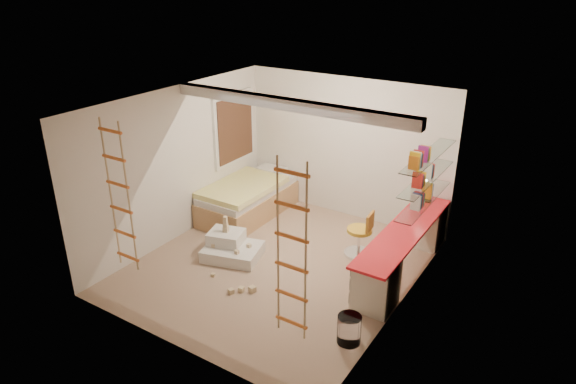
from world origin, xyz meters
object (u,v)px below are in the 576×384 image
Objects in this scene: desk at (403,249)px; swivel_chair at (360,240)px; bed at (248,198)px; play_platform at (231,248)px.

desk is 3.59× the size of swivel_chair.
swivel_chair is at bearing 171.54° from desk.
swivel_chair is (2.44, -0.25, -0.04)m from bed.
play_platform is (-1.75, -1.15, -0.13)m from swivel_chair.
play_platform is at bearing -63.97° from bed.
swivel_chair reaches higher than bed.
desk is at bearing 22.32° from play_platform.
desk reaches higher than play_platform.
bed is 1.56m from play_platform.
desk is 2.73m from play_platform.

